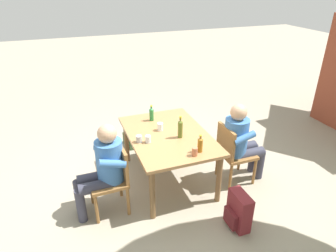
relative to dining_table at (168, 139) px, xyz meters
name	(u,v)px	position (x,y,z in m)	size (l,w,h in m)	color
ground_plane	(168,178)	(0.00, 0.00, -0.65)	(24.00, 24.00, 0.00)	gray
dining_table	(168,139)	(0.00, 0.00, 0.00)	(1.50, 1.04, 0.74)	#A37547
chair_far_right	(232,151)	(0.34, 0.82, -0.16)	(0.44, 0.44, 0.87)	olive
chair_near_right	(114,175)	(0.34, -0.82, -0.16)	(0.45, 0.45, 0.87)	olive
person_in_white_shirt	(240,139)	(0.34, 0.93, 0.00)	(0.47, 0.62, 1.18)	#3D70B2
person_in_plaid_shirt	(104,166)	(0.34, -0.93, 0.00)	(0.47, 0.62, 1.18)	#3D70B2
bottle_olive	(180,128)	(0.14, 0.12, 0.22)	(0.06, 0.06, 0.31)	#566623
bottle_green	(152,114)	(-0.48, -0.08, 0.19)	(0.06, 0.06, 0.24)	#287A38
bottle_amber	(200,144)	(0.56, 0.21, 0.19)	(0.06, 0.06, 0.23)	#996019
cup_steel	(139,139)	(0.08, -0.42, 0.13)	(0.08, 0.08, 0.09)	#B2B7BC
cup_terracotta	(195,152)	(0.62, 0.11, 0.14)	(0.07, 0.07, 0.11)	#BC6B47
cup_glass	(148,139)	(0.13, -0.32, 0.13)	(0.07, 0.07, 0.10)	silver
cup_white	(160,127)	(-0.14, -0.06, 0.14)	(0.08, 0.08, 0.11)	white
backpack_by_near_side	(132,135)	(-1.10, -0.25, -0.45)	(0.32, 0.26, 0.42)	#47663D
backpack_by_far_side	(238,211)	(1.14, 0.45, -0.43)	(0.32, 0.21, 0.46)	maroon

